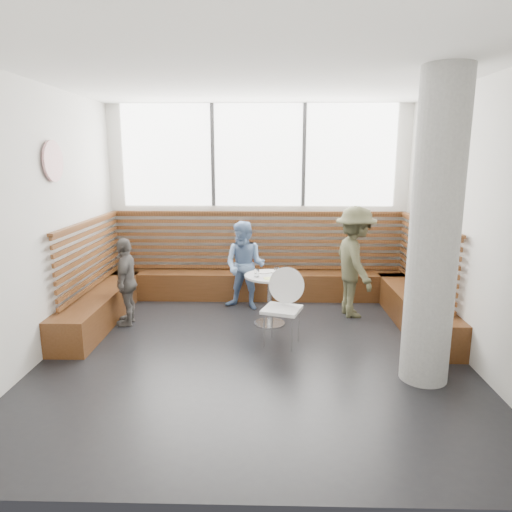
{
  "coord_description": "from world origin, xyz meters",
  "views": [
    {
      "loc": [
        0.16,
        -5.2,
        2.34
      ],
      "look_at": [
        0.0,
        1.0,
        1.0
      ],
      "focal_mm": 32.0,
      "sensor_mm": 36.0,
      "label": 1
    }
  ],
  "objects_px": {
    "cafe_table": "(270,289)",
    "child_back": "(245,266)",
    "concrete_column": "(435,233)",
    "child_left": "(126,282)",
    "adult_man": "(355,262)",
    "cafe_chair": "(282,300)"
  },
  "relations": [
    {
      "from": "cafe_table",
      "to": "child_left",
      "type": "relative_size",
      "value": 0.58
    },
    {
      "from": "child_back",
      "to": "child_left",
      "type": "distance_m",
      "value": 1.8
    },
    {
      "from": "adult_man",
      "to": "child_back",
      "type": "distance_m",
      "value": 1.68
    },
    {
      "from": "child_left",
      "to": "cafe_table",
      "type": "bearing_deg",
      "value": 85.92
    },
    {
      "from": "concrete_column",
      "to": "adult_man",
      "type": "height_order",
      "value": "concrete_column"
    },
    {
      "from": "cafe_table",
      "to": "concrete_column",
      "type": "bearing_deg",
      "value": -43.93
    },
    {
      "from": "adult_man",
      "to": "child_left",
      "type": "xyz_separation_m",
      "value": [
        -3.29,
        -0.44,
        -0.2
      ]
    },
    {
      "from": "cafe_table",
      "to": "child_back",
      "type": "xyz_separation_m",
      "value": [
        -0.38,
        0.7,
        0.17
      ]
    },
    {
      "from": "adult_man",
      "to": "child_left",
      "type": "distance_m",
      "value": 3.33
    },
    {
      "from": "cafe_table",
      "to": "child_left",
      "type": "bearing_deg",
      "value": -179.46
    },
    {
      "from": "cafe_table",
      "to": "adult_man",
      "type": "xyz_separation_m",
      "value": [
        1.26,
        0.42,
        0.3
      ]
    },
    {
      "from": "concrete_column",
      "to": "adult_man",
      "type": "bearing_deg",
      "value": 101.07
    },
    {
      "from": "concrete_column",
      "to": "cafe_table",
      "type": "xyz_separation_m",
      "value": [
        -1.66,
        1.6,
        -1.08
      ]
    },
    {
      "from": "cafe_chair",
      "to": "child_back",
      "type": "bearing_deg",
      "value": 130.05
    },
    {
      "from": "cafe_chair",
      "to": "child_back",
      "type": "relative_size",
      "value": 0.7
    },
    {
      "from": "child_left",
      "to": "cafe_chair",
      "type": "bearing_deg",
      "value": 68.74
    },
    {
      "from": "concrete_column",
      "to": "child_back",
      "type": "distance_m",
      "value": 3.2
    },
    {
      "from": "concrete_column",
      "to": "cafe_table",
      "type": "height_order",
      "value": "concrete_column"
    },
    {
      "from": "cafe_chair",
      "to": "child_back",
      "type": "height_order",
      "value": "child_back"
    },
    {
      "from": "adult_man",
      "to": "child_back",
      "type": "bearing_deg",
      "value": 71.26
    },
    {
      "from": "cafe_chair",
      "to": "child_left",
      "type": "xyz_separation_m",
      "value": [
        -2.18,
        0.65,
        0.05
      ]
    },
    {
      "from": "child_back",
      "to": "child_left",
      "type": "xyz_separation_m",
      "value": [
        -1.65,
        -0.72,
        -0.07
      ]
    }
  ]
}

